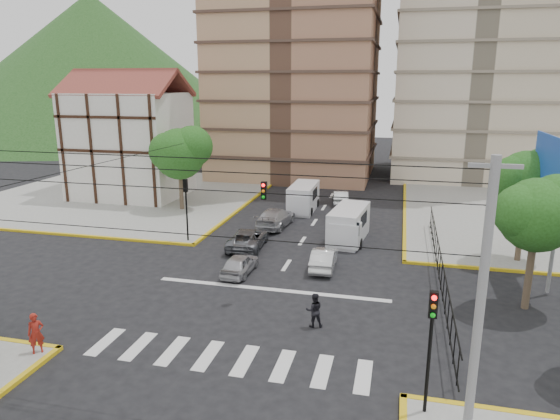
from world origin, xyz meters
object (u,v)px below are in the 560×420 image
(car_white_front_right, at_px, (324,258))
(pedestrian_sw_corner, at_px, (36,333))
(traffic_light_se, at_px, (431,332))
(van_left_lane, at_px, (303,199))
(car_silver_front_left, at_px, (240,264))
(traffic_light_nw, at_px, (186,199))
(van_right_lane, at_px, (348,226))
(pedestrian_crosswalk, at_px, (314,310))

(car_white_front_right, bearing_deg, pedestrian_sw_corner, 50.08)
(car_white_front_right, bearing_deg, traffic_light_se, 111.26)
(van_left_lane, bearing_deg, pedestrian_sw_corner, -103.26)
(car_silver_front_left, relative_size, car_white_front_right, 0.93)
(traffic_light_nw, distance_m, pedestrian_sw_corner, 15.60)
(van_left_lane, distance_m, car_silver_front_left, 15.35)
(traffic_light_nw, relative_size, pedestrian_sw_corner, 2.54)
(traffic_light_nw, relative_size, car_silver_front_left, 1.23)
(car_silver_front_left, relative_size, pedestrian_sw_corner, 2.06)
(car_silver_front_left, bearing_deg, van_right_lane, -123.55)
(car_silver_front_left, distance_m, car_white_front_right, 5.12)
(traffic_light_se, height_order, van_right_lane, traffic_light_se)
(traffic_light_nw, height_order, van_right_lane, traffic_light_nw)
(van_right_lane, xyz_separation_m, pedestrian_sw_corner, (-10.83, -18.36, -0.14))
(traffic_light_se, distance_m, van_right_lane, 19.17)
(car_white_front_right, bearing_deg, traffic_light_nw, -16.93)
(pedestrian_sw_corner, xyz_separation_m, pedestrian_crosswalk, (10.69, 5.22, -0.19))
(van_right_lane, bearing_deg, traffic_light_nw, -158.87)
(car_silver_front_left, xyz_separation_m, car_white_front_right, (4.68, 2.07, 0.03))
(pedestrian_sw_corner, distance_m, pedestrian_crosswalk, 11.90)
(traffic_light_nw, height_order, van_left_lane, traffic_light_nw)
(car_white_front_right, distance_m, pedestrian_sw_corner, 16.17)
(van_right_lane, xyz_separation_m, car_silver_front_left, (-5.54, -7.71, -0.55))
(traffic_light_se, bearing_deg, pedestrian_crosswalk, 131.64)
(traffic_light_nw, bearing_deg, van_left_lane, 59.52)
(traffic_light_nw, relative_size, car_white_front_right, 1.14)
(van_right_lane, bearing_deg, pedestrian_crosswalk, -84.30)
(van_right_lane, distance_m, car_silver_front_left, 9.51)
(pedestrian_sw_corner, bearing_deg, van_right_lane, 17.21)
(pedestrian_sw_corner, bearing_deg, traffic_light_se, -42.79)
(pedestrian_crosswalk, bearing_deg, van_right_lane, -109.95)
(van_right_lane, height_order, car_silver_front_left, van_right_lane)
(car_white_front_right, bearing_deg, van_left_lane, -75.31)
(van_right_lane, height_order, pedestrian_crosswalk, van_right_lane)
(van_left_lane, height_order, car_silver_front_left, van_left_lane)
(van_left_lane, height_order, pedestrian_crosswalk, van_left_lane)
(traffic_light_se, height_order, traffic_light_nw, same)
(car_white_front_right, distance_m, pedestrian_crosswalk, 7.54)
(car_white_front_right, bearing_deg, car_silver_front_left, 22.05)
(traffic_light_se, height_order, pedestrian_sw_corner, traffic_light_se)
(car_white_front_right, relative_size, pedestrian_crosswalk, 2.34)
(van_right_lane, height_order, pedestrian_sw_corner, van_right_lane)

